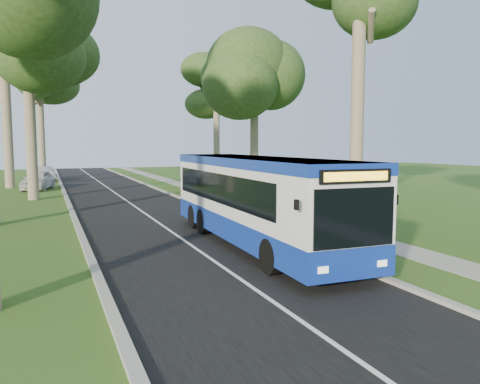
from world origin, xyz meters
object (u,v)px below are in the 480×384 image
object	(u,v)px
car_white	(38,180)
car_silver	(44,174)
bus_stop_sign	(269,189)
litter_bin	(271,215)
bus_shelter	(350,197)
bus	(256,200)

from	to	relation	value
car_white	car_silver	xyz separation A→B (m)	(0.40, 9.39, -0.06)
bus_stop_sign	litter_bin	xyz separation A→B (m)	(0.38, 0.63, -1.19)
bus_stop_sign	car_silver	world-z (taller)	bus_stop_sign
litter_bin	car_silver	xyz separation A→B (m)	(-9.20, 31.78, 0.18)
bus_stop_sign	bus_shelter	world-z (taller)	bus_stop_sign
litter_bin	bus_shelter	bearing A→B (deg)	-65.39
bus	bus_shelter	bearing A→B (deg)	-4.12
litter_bin	car_silver	world-z (taller)	car_silver
bus_shelter	bus_stop_sign	bearing A→B (deg)	119.59
car_silver	car_white	bearing A→B (deg)	-106.65
bus	litter_bin	size ratio (longest dim) A/B	11.27
bus_stop_sign	litter_bin	world-z (taller)	bus_stop_sign
bus_shelter	car_silver	size ratio (longest dim) A/B	0.65
bus	litter_bin	world-z (taller)	bus
car_white	car_silver	world-z (taller)	car_white
bus_stop_sign	car_silver	xyz separation A→B (m)	(-8.82, 32.41, -1.00)
bus	bus_stop_sign	bearing A→B (deg)	56.02
bus	litter_bin	xyz separation A→B (m)	(2.15, 3.14, -1.09)
bus_shelter	car_silver	bearing A→B (deg)	101.83
bus_stop_sign	car_silver	size ratio (longest dim) A/B	0.64
car_white	car_silver	bearing A→B (deg)	101.63
bus	car_white	distance (m)	26.61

